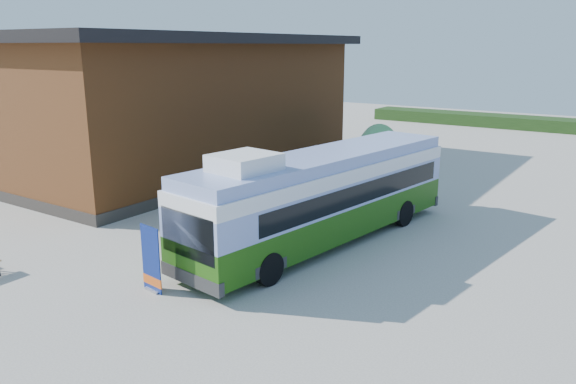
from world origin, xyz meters
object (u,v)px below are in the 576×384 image
Objects in this scene: banner at (151,265)px; person_b at (307,214)px; slurry_tanker at (375,149)px; person_a at (260,180)px; bus at (323,194)px.

banner is 6.89m from person_b.
slurry_tanker reaches higher than person_b.
person_a is 1.03× the size of person_b.
slurry_tanker is (2.38, 7.33, 0.64)m from person_a.
person_b is at bearing -52.59° from person_a.
banner is at bearing -98.86° from bus.
person_a is at bearing 117.90° from banner.
person_a is at bearing 154.20° from bus.
banner is 10.77m from person_a.
banner is 1.27× the size of person_b.
slurry_tanker reaches higher than person_a.
slurry_tanker is (-2.28, 10.65, 0.67)m from person_b.
slurry_tanker is at bearing -132.62° from person_b.
banner is 1.23× the size of person_a.
bus is at bearing -93.99° from slurry_tanker.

